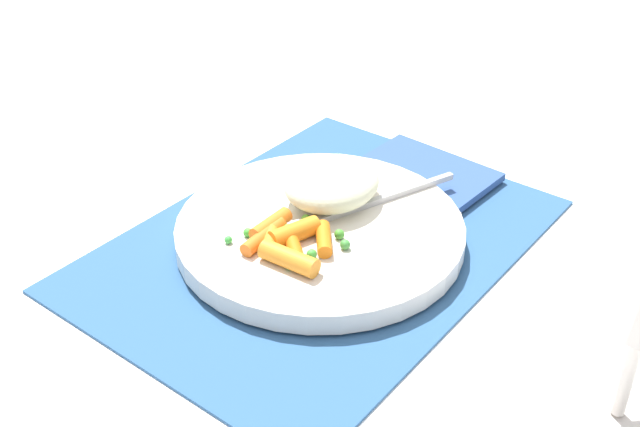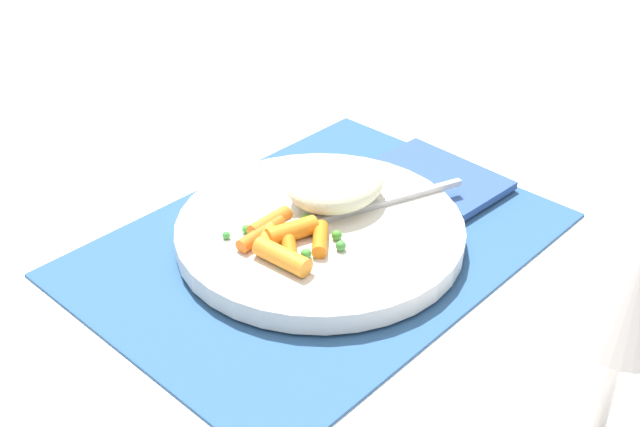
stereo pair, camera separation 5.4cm
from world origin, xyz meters
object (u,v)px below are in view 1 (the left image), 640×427
object	(u,v)px
napkin	(426,172)
rice_mound	(332,183)
plate	(320,231)
carrot_portion	(287,241)
fork	(349,210)

from	to	relation	value
napkin	rice_mound	bearing A→B (deg)	-13.14
plate	rice_mound	world-z (taller)	rice_mound
carrot_portion	fork	bearing A→B (deg)	173.30
carrot_portion	fork	world-z (taller)	carrot_portion
carrot_portion	fork	xyz separation A→B (m)	(-0.08, 0.01, -0.00)
fork	napkin	distance (m)	0.13
rice_mound	fork	size ratio (longest dim) A/B	0.50
plate	rice_mound	xyz separation A→B (m)	(-0.04, -0.01, 0.03)
rice_mound	napkin	xyz separation A→B (m)	(-0.13, 0.03, -0.03)
plate	carrot_portion	xyz separation A→B (m)	(0.05, 0.00, 0.02)
fork	napkin	size ratio (longest dim) A/B	1.42
rice_mound	fork	distance (m)	0.03
rice_mound	fork	xyz separation A→B (m)	(0.01, 0.03, -0.02)
napkin	fork	bearing A→B (deg)	-1.52
rice_mound	napkin	distance (m)	0.13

